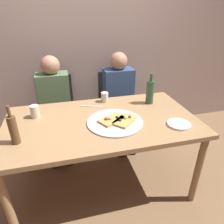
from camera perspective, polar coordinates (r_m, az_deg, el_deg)
The scene contains 16 objects.
ground_plane at distance 2.24m, azimuth -2.42°, elevation -19.35°, with size 8.00×8.00×0.00m, color brown.
back_wall at distance 2.69m, azimuth -8.47°, elevation 20.12°, with size 6.00×0.10×2.60m, color gray.
dining_table at distance 1.80m, azimuth -2.84°, elevation -4.25°, with size 1.65×0.92×0.76m.
pizza_tray at distance 1.71m, azimuth 0.82°, elevation -2.80°, with size 0.48×0.48×0.01m, color #ADADB2.
pizza_slice_last at distance 1.71m, azimuth 3.64°, elevation -2.29°, with size 0.25×0.25×0.05m.
pizza_slice_extra at distance 1.72m, azimuth -0.08°, elevation -2.08°, with size 0.26×0.22×0.05m.
wine_bottle at distance 2.05m, azimuth 10.68°, elevation 5.65°, with size 0.08×0.08×0.31m.
beer_bottle at distance 1.57m, azimuth -26.06°, elevation -4.40°, with size 0.06×0.06×0.30m.
tumbler_near at distance 2.08m, azimuth -2.08°, elevation 4.22°, with size 0.07×0.07×0.10m, color beige.
tumbler_far at distance 1.90m, azimuth -20.92°, elevation 0.13°, with size 0.08×0.08×0.11m, color beige.
plate_stack at distance 1.76m, azimuth 18.32°, elevation -3.29°, with size 0.19×0.19×0.02m, color white.
table_knife at distance 2.00m, azimuth -5.87°, elevation 1.62°, with size 0.22×0.02×0.01m, color #B7B7BC.
chair_left at distance 2.62m, azimuth -15.40°, elevation 1.13°, with size 0.44×0.44×0.90m.
chair_right at distance 2.70m, azimuth 1.36°, elevation 2.98°, with size 0.44×0.44×0.90m.
guest_in_sweater at distance 2.43m, azimuth -15.74°, elevation 2.31°, with size 0.36×0.56×1.17m.
guest_in_beanie at distance 2.51m, azimuth 2.32°, elevation 4.25°, with size 0.36×0.56×1.17m.
Camera 1 is at (-0.29, -1.51, 1.63)m, focal length 32.42 mm.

